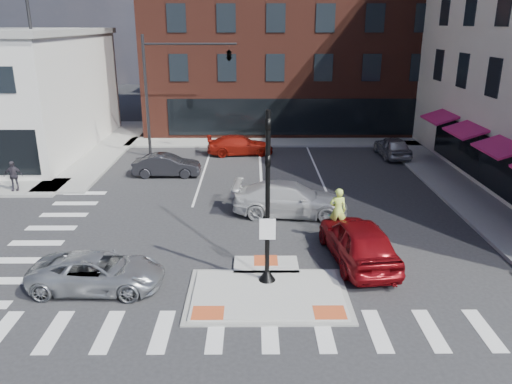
{
  "coord_description": "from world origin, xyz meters",
  "views": [
    {
      "loc": [
        -0.49,
        -15.19,
        8.69
      ],
      "look_at": [
        -0.36,
        4.46,
        2.0
      ],
      "focal_mm": 35.0,
      "sensor_mm": 36.0,
      "label": 1
    }
  ],
  "objects_px": {
    "white_pickup": "(290,199)",
    "bg_car_silver": "(392,147)",
    "silver_suv": "(98,272)",
    "bg_car_dark": "(167,165)",
    "bg_car_red": "(240,145)",
    "cyclist": "(337,224)",
    "red_sedan": "(358,240)",
    "pedestrian_b": "(13,176)"
  },
  "relations": [
    {
      "from": "red_sedan",
      "to": "white_pickup",
      "type": "relative_size",
      "value": 0.94
    },
    {
      "from": "silver_suv",
      "to": "bg_car_red",
      "type": "height_order",
      "value": "bg_car_red"
    },
    {
      "from": "white_pickup",
      "to": "bg_car_dark",
      "type": "bearing_deg",
      "value": 52.76
    },
    {
      "from": "silver_suv",
      "to": "bg_car_dark",
      "type": "height_order",
      "value": "bg_car_dark"
    },
    {
      "from": "pedestrian_b",
      "to": "silver_suv",
      "type": "bearing_deg",
      "value": -63.14
    },
    {
      "from": "bg_car_dark",
      "to": "bg_car_red",
      "type": "relative_size",
      "value": 0.87
    },
    {
      "from": "white_pickup",
      "to": "cyclist",
      "type": "height_order",
      "value": "cyclist"
    },
    {
      "from": "bg_car_dark",
      "to": "white_pickup",
      "type": "bearing_deg",
      "value": -132.85
    },
    {
      "from": "bg_car_dark",
      "to": "cyclist",
      "type": "xyz_separation_m",
      "value": [
        8.6,
        -9.46,
        0.13
      ]
    },
    {
      "from": "cyclist",
      "to": "pedestrian_b",
      "type": "relative_size",
      "value": 1.44
    },
    {
      "from": "red_sedan",
      "to": "cyclist",
      "type": "bearing_deg",
      "value": -81.83
    },
    {
      "from": "bg_car_silver",
      "to": "pedestrian_b",
      "type": "height_order",
      "value": "pedestrian_b"
    },
    {
      "from": "bg_car_dark",
      "to": "bg_car_silver",
      "type": "bearing_deg",
      "value": -73.48
    },
    {
      "from": "silver_suv",
      "to": "bg_car_dark",
      "type": "distance_m",
      "value": 13.31
    },
    {
      "from": "bg_car_dark",
      "to": "pedestrian_b",
      "type": "distance_m",
      "value": 8.27
    },
    {
      "from": "silver_suv",
      "to": "cyclist",
      "type": "relative_size",
      "value": 1.93
    },
    {
      "from": "red_sedan",
      "to": "pedestrian_b",
      "type": "bearing_deg",
      "value": -33.07
    },
    {
      "from": "white_pickup",
      "to": "pedestrian_b",
      "type": "relative_size",
      "value": 3.32
    },
    {
      "from": "red_sedan",
      "to": "silver_suv",
      "type": "bearing_deg",
      "value": 5.21
    },
    {
      "from": "red_sedan",
      "to": "pedestrian_b",
      "type": "xyz_separation_m",
      "value": [
        -16.75,
        8.2,
        0.1
      ]
    },
    {
      "from": "pedestrian_b",
      "to": "white_pickup",
      "type": "bearing_deg",
      "value": -22.02
    },
    {
      "from": "white_pickup",
      "to": "bg_car_silver",
      "type": "bearing_deg",
      "value": -30.17
    },
    {
      "from": "silver_suv",
      "to": "cyclist",
      "type": "xyz_separation_m",
      "value": [
        8.8,
        3.85,
        0.16
      ]
    },
    {
      "from": "silver_suv",
      "to": "white_pickup",
      "type": "bearing_deg",
      "value": -43.71
    },
    {
      "from": "bg_car_silver",
      "to": "red_sedan",
      "type": "bearing_deg",
      "value": 68.06
    },
    {
      "from": "white_pickup",
      "to": "cyclist",
      "type": "distance_m",
      "value": 3.53
    },
    {
      "from": "red_sedan",
      "to": "pedestrian_b",
      "type": "distance_m",
      "value": 18.65
    },
    {
      "from": "bg_car_silver",
      "to": "bg_car_dark",
      "type": "bearing_deg",
      "value": 13.9
    },
    {
      "from": "white_pickup",
      "to": "bg_car_silver",
      "type": "relative_size",
      "value": 1.3
    },
    {
      "from": "white_pickup",
      "to": "pedestrian_b",
      "type": "bearing_deg",
      "value": 82.93
    },
    {
      "from": "silver_suv",
      "to": "pedestrian_b",
      "type": "height_order",
      "value": "pedestrian_b"
    },
    {
      "from": "white_pickup",
      "to": "bg_car_red",
      "type": "xyz_separation_m",
      "value": [
        -2.64,
        11.49,
        -0.12
      ]
    },
    {
      "from": "silver_suv",
      "to": "bg_car_dark",
      "type": "xyz_separation_m",
      "value": [
        0.2,
        13.31,
        0.03
      ]
    },
    {
      "from": "bg_car_dark",
      "to": "cyclist",
      "type": "relative_size",
      "value": 1.7
    },
    {
      "from": "red_sedan",
      "to": "bg_car_red",
      "type": "relative_size",
      "value": 1.12
    },
    {
      "from": "red_sedan",
      "to": "white_pickup",
      "type": "bearing_deg",
      "value": -72.61
    },
    {
      "from": "bg_car_dark",
      "to": "bg_car_red",
      "type": "xyz_separation_m",
      "value": [
        4.23,
        5.11,
        0.0
      ]
    },
    {
      "from": "red_sedan",
      "to": "pedestrian_b",
      "type": "height_order",
      "value": "pedestrian_b"
    },
    {
      "from": "red_sedan",
      "to": "bg_car_silver",
      "type": "distance_m",
      "value": 16.55
    },
    {
      "from": "bg_car_silver",
      "to": "cyclist",
      "type": "height_order",
      "value": "cyclist"
    },
    {
      "from": "silver_suv",
      "to": "cyclist",
      "type": "height_order",
      "value": "cyclist"
    },
    {
      "from": "bg_car_red",
      "to": "bg_car_silver",
      "type": "bearing_deg",
      "value": -100.63
    }
  ]
}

